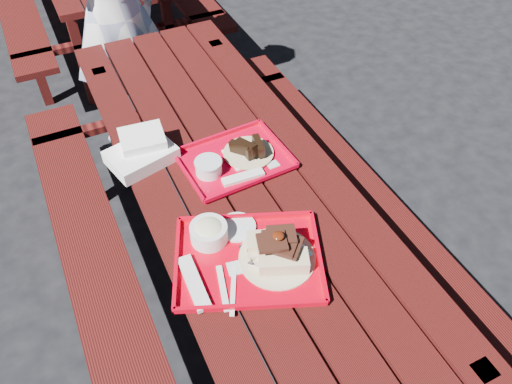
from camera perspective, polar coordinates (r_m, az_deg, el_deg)
ground at (r=2.45m, az=-1.54°, el=-11.14°), size 60.00×60.00×0.00m
picnic_table_near at (r=2.00m, az=-1.86°, el=-2.39°), size 1.41×2.40×0.75m
near_tray at (r=1.60m, az=-0.96°, el=-6.63°), size 0.56×0.50×0.15m
far_tray at (r=1.91m, az=-2.59°, el=3.74°), size 0.42×0.34×0.07m
white_cloth at (r=1.96m, az=-12.93°, el=4.62°), size 0.28×0.23×0.10m
person at (r=2.90m, az=-16.00°, el=19.03°), size 0.68×0.55×1.63m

